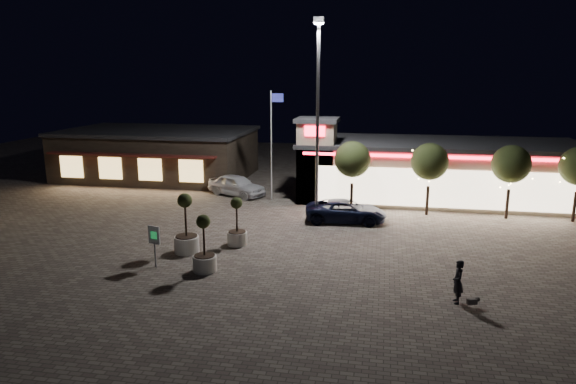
% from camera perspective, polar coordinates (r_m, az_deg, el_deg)
% --- Properties ---
extents(ground, '(90.00, 90.00, 0.00)m').
position_cam_1_polar(ground, '(25.54, -3.74, -8.00)').
color(ground, '#6E6559').
rests_on(ground, ground).
extents(retail_building, '(20.40, 8.40, 6.10)m').
position_cam_1_polar(retail_building, '(39.66, 15.54, 2.44)').
color(retail_building, tan).
rests_on(retail_building, ground).
extents(restaurant_building, '(16.40, 11.00, 4.30)m').
position_cam_1_polar(restaurant_building, '(47.99, -14.17, 4.22)').
color(restaurant_building, '#382D23').
rests_on(restaurant_building, ground).
extents(floodlight_pole, '(0.60, 0.40, 12.38)m').
position_cam_1_polar(floodlight_pole, '(31.41, 3.32, 9.10)').
color(floodlight_pole, gray).
rests_on(floodlight_pole, ground).
extents(flagpole, '(0.95, 0.10, 8.00)m').
position_cam_1_polar(flagpole, '(37.20, -1.73, 6.19)').
color(flagpole, white).
rests_on(flagpole, ground).
extents(string_tree_a, '(2.42, 2.42, 4.79)m').
position_cam_1_polar(string_tree_a, '(34.59, 7.18, 3.60)').
color(string_tree_a, '#332319').
rests_on(string_tree_a, ground).
extents(string_tree_b, '(2.42, 2.42, 4.79)m').
position_cam_1_polar(string_tree_b, '(34.66, 15.47, 3.25)').
color(string_tree_b, '#332319').
rests_on(string_tree_b, ground).
extents(string_tree_c, '(2.42, 2.42, 4.79)m').
position_cam_1_polar(string_tree_c, '(35.44, 23.55, 2.84)').
color(string_tree_c, '#332319').
rests_on(string_tree_c, ground).
extents(pickup_truck, '(5.21, 2.66, 1.41)m').
position_cam_1_polar(pickup_truck, '(32.57, 6.46, -2.11)').
color(pickup_truck, black).
rests_on(pickup_truck, ground).
extents(white_sedan, '(5.14, 3.80, 1.63)m').
position_cam_1_polar(white_sedan, '(39.56, -5.74, 0.77)').
color(white_sedan, silver).
rests_on(white_sedan, ground).
extents(pedestrian, '(0.50, 0.70, 1.82)m').
position_cam_1_polar(pedestrian, '(22.20, 18.35, -9.45)').
color(pedestrian, black).
rests_on(pedestrian, ground).
extents(dog, '(0.54, 0.33, 0.29)m').
position_cam_1_polar(dog, '(22.22, 19.96, -11.30)').
color(dog, '#59514C').
rests_on(dog, ground).
extents(planter_left, '(1.29, 1.29, 3.18)m').
position_cam_1_polar(planter_left, '(27.31, -11.23, -4.64)').
color(planter_left, silver).
rests_on(planter_left, ground).
extents(planter_mid, '(1.13, 1.13, 2.77)m').
position_cam_1_polar(planter_mid, '(24.67, -9.27, -6.79)').
color(planter_mid, silver).
rests_on(planter_mid, ground).
extents(planter_right, '(1.09, 1.09, 2.69)m').
position_cam_1_polar(planter_right, '(28.14, -5.68, -4.25)').
color(planter_right, silver).
rests_on(planter_right, ground).
extents(valet_sign, '(0.66, 0.26, 2.05)m').
position_cam_1_polar(valet_sign, '(25.50, -14.64, -5.02)').
color(valet_sign, gray).
rests_on(valet_sign, ground).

